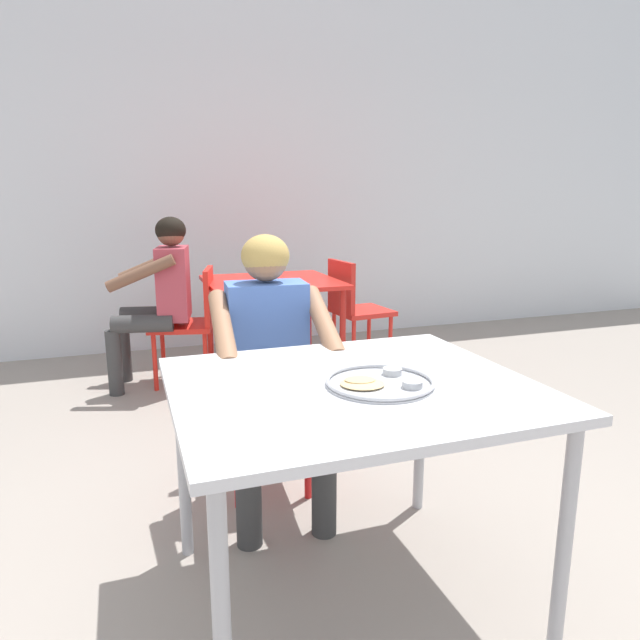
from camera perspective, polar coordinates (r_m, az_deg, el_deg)
ground_plane at (r=2.14m, az=1.24°, el=-26.86°), size 12.00×12.00×0.05m
back_wall at (r=5.14m, az=-13.23°, el=16.27°), size 12.00×0.12×3.40m
table_foreground at (r=1.80m, az=3.22°, el=-8.54°), size 1.10×0.96×0.76m
thali_tray at (r=1.75m, az=6.05°, el=-6.23°), size 0.34×0.34×0.03m
chair_foreground at (r=2.66m, az=-5.83°, el=-6.15°), size 0.42×0.45×0.84m
diner_foreground at (r=2.39m, az=-5.00°, el=-2.89°), size 0.52×0.57×1.17m
table_background_red at (r=4.16m, az=-4.88°, el=2.97°), size 0.94×0.89×0.73m
chair_red_left at (r=4.12m, az=-12.71°, el=0.25°), size 0.51×0.49×0.83m
chair_red_right at (r=4.43m, az=3.40°, el=1.55°), size 0.45×0.46×0.84m
patron_background at (r=4.05m, az=-15.87°, el=3.23°), size 0.60×0.57×1.19m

